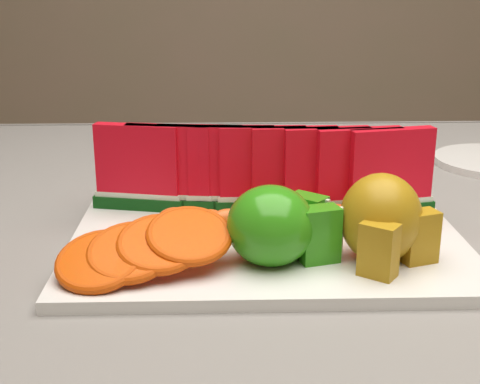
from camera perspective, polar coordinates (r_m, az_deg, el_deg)
The scene contains 10 objects.
table at distance 0.83m, azimuth 8.61°, elevation -8.83°, with size 1.40×0.90×0.75m.
tablecloth at distance 0.80m, azimuth 8.82°, elevation -4.84°, with size 1.53×1.03×0.20m.
platter at distance 0.70m, azimuth 2.27°, elevation -3.96°, with size 0.40×0.30×0.01m.
apple_cluster at distance 0.62m, azimuth 3.28°, elevation -2.93°, with size 0.12×0.10×0.08m.
pear_cluster at distance 0.63m, azimuth 12.10°, elevation -2.44°, with size 0.10×0.11×0.08m.
fork at distance 0.99m, azimuth -8.24°, elevation 2.39°, with size 0.09×0.19×0.00m.
watermelon_row at distance 0.74m, azimuth 1.92°, elevation 1.72°, with size 0.39×0.07×0.10m.
orange_fan_front at distance 0.61m, azimuth -8.09°, elevation -4.73°, with size 0.17×0.12×0.05m.
orange_fan_back at distance 0.80m, azimuth -1.44°, elevation 0.74°, with size 0.25×0.11×0.04m.
tangerine_segments at distance 0.71m, azimuth 2.71°, elevation -1.96°, with size 0.23×0.07×0.02m.
Camera 1 is at (-0.14, -0.73, 1.03)m, focal length 50.00 mm.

